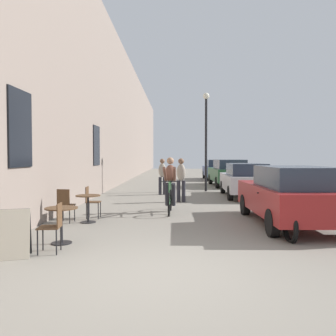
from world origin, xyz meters
TOP-DOWN VIEW (x-y plane):
  - ground_plane at (0.00, 0.00)m, footprint 88.00×88.00m
  - building_facade_left at (-3.45, 14.00)m, footprint 0.54×68.00m
  - cafe_table_near at (-2.05, 1.69)m, footprint 0.64×0.64m
  - cafe_chair_near_toward_street at (-1.97, 1.05)m, footprint 0.42×0.42m
  - cafe_table_mid at (-2.08, 3.85)m, footprint 0.64×0.64m
  - cafe_chair_mid_toward_street at (-2.15, 4.45)m, footprint 0.39×0.39m
  - cafe_chair_mid_toward_wall at (-2.66, 3.78)m, footprint 0.42×0.42m
  - sandwich_board_sign at (-2.56, 0.75)m, footprint 0.63×0.52m
  - cyclist_on_bicycle at (0.06, 5.53)m, footprint 0.52×1.76m
  - pedestrian_near at (0.44, 7.95)m, footprint 0.37×0.29m
  - pedestrian_mid at (-0.37, 10.43)m, footprint 0.34×0.25m
  - street_lamp at (1.75, 11.97)m, footprint 0.32×0.32m
  - parked_car_nearest at (3.10, 3.62)m, footprint 1.80×4.21m
  - parked_car_second at (3.19, 9.59)m, footprint 1.83×4.12m
  - parked_car_third at (3.33, 14.98)m, footprint 1.96×4.44m
  - parked_car_fourth at (3.32, 20.53)m, footprint 1.80×4.23m
  - parked_motorcycle at (2.53, 2.64)m, footprint 0.62×2.15m

SIDE VIEW (x-z plane):
  - ground_plane at x=0.00m, z-range 0.00..0.00m
  - parked_motorcycle at x=2.53m, z-range -0.05..0.86m
  - sandwich_board_sign at x=-2.56m, z-range 0.00..0.83m
  - cafe_chair_near_toward_street at x=-1.97m, z-range 0.07..0.96m
  - cafe_chair_mid_toward_street at x=-2.15m, z-range 0.07..0.96m
  - cafe_chair_mid_toward_wall at x=-2.66m, z-range 0.07..0.96m
  - cafe_table_near at x=-2.05m, z-range 0.16..0.88m
  - cafe_table_mid at x=-2.08m, z-range 0.16..0.88m
  - parked_car_second at x=3.19m, z-range 0.03..1.48m
  - parked_car_nearest at x=3.10m, z-range 0.03..1.52m
  - parked_car_fourth at x=3.32m, z-range 0.03..1.53m
  - parked_car_third at x=3.33m, z-range 0.03..1.59m
  - cyclist_on_bicycle at x=0.06m, z-range -0.06..1.68m
  - pedestrian_mid at x=-0.37m, z-range 0.10..1.74m
  - pedestrian_near at x=0.44m, z-range 0.11..1.77m
  - street_lamp at x=1.75m, z-range 0.66..5.56m
  - building_facade_left at x=-3.45m, z-range 0.00..8.97m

